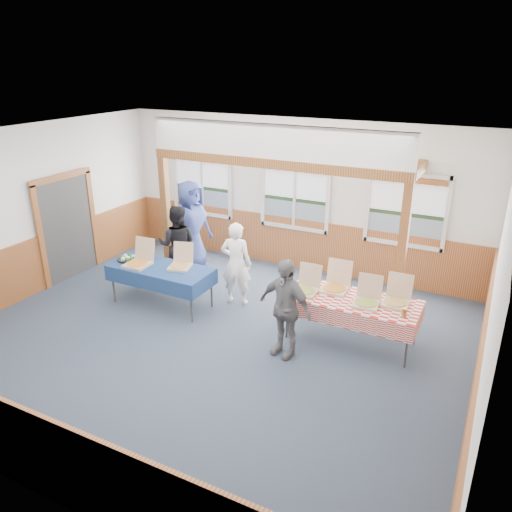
% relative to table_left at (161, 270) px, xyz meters
% --- Properties ---
extents(floor, '(8.00, 8.00, 0.00)m').
position_rel_table_left_xyz_m(floor, '(1.46, -0.66, -0.70)').
color(floor, '#293642').
rests_on(floor, ground).
extents(ceiling, '(8.00, 8.00, 0.00)m').
position_rel_table_left_xyz_m(ceiling, '(1.46, -0.66, 2.50)').
color(ceiling, white).
rests_on(ceiling, wall_back).
extents(wall_back, '(8.00, 0.00, 8.00)m').
position_rel_table_left_xyz_m(wall_back, '(1.46, 2.84, 0.90)').
color(wall_back, silver).
rests_on(wall_back, floor).
extents(wall_front, '(8.00, 0.00, 8.00)m').
position_rel_table_left_xyz_m(wall_front, '(1.46, -4.16, 0.90)').
color(wall_front, silver).
rests_on(wall_front, floor).
extents(wall_left, '(0.00, 8.00, 8.00)m').
position_rel_table_left_xyz_m(wall_left, '(-2.54, -0.66, 0.90)').
color(wall_left, silver).
rests_on(wall_left, floor).
extents(wall_right, '(0.00, 8.00, 8.00)m').
position_rel_table_left_xyz_m(wall_right, '(5.46, -0.66, 0.90)').
color(wall_right, silver).
rests_on(wall_right, floor).
extents(wainscot_back, '(7.98, 0.05, 1.10)m').
position_rel_table_left_xyz_m(wainscot_back, '(1.46, 2.81, -0.15)').
color(wainscot_back, brown).
rests_on(wainscot_back, floor).
extents(wainscot_front, '(7.98, 0.05, 1.10)m').
position_rel_table_left_xyz_m(wainscot_front, '(1.46, -4.14, -0.15)').
color(wainscot_front, brown).
rests_on(wainscot_front, floor).
extents(wainscot_left, '(0.05, 6.98, 1.10)m').
position_rel_table_left_xyz_m(wainscot_left, '(-2.52, -0.66, -0.15)').
color(wainscot_left, brown).
rests_on(wainscot_left, floor).
extents(wainscot_right, '(0.05, 6.98, 1.10)m').
position_rel_table_left_xyz_m(wainscot_right, '(5.43, -0.66, -0.15)').
color(wainscot_right, brown).
rests_on(wainscot_right, floor).
extents(cased_opening, '(0.06, 1.30, 2.10)m').
position_rel_table_left_xyz_m(cased_opening, '(-2.50, 0.24, 0.35)').
color(cased_opening, '#363636').
rests_on(cased_opening, wall_left).
extents(window_left, '(1.56, 0.10, 1.46)m').
position_rel_table_left_xyz_m(window_left, '(-0.84, 2.80, 0.98)').
color(window_left, silver).
rests_on(window_left, wall_back).
extents(window_mid, '(1.56, 0.10, 1.46)m').
position_rel_table_left_xyz_m(window_mid, '(1.46, 2.80, 0.98)').
color(window_mid, silver).
rests_on(window_mid, wall_back).
extents(window_right, '(1.56, 0.10, 1.46)m').
position_rel_table_left_xyz_m(window_right, '(3.76, 2.80, 0.98)').
color(window_right, silver).
rests_on(window_right, wall_back).
extents(post_left, '(0.15, 0.15, 2.40)m').
position_rel_table_left_xyz_m(post_left, '(-1.04, 1.64, 0.50)').
color(post_left, '#5F2F15').
rests_on(post_left, floor).
extents(post_right, '(0.15, 0.15, 2.40)m').
position_rel_table_left_xyz_m(post_right, '(3.96, 1.64, 0.50)').
color(post_right, '#5F2F15').
rests_on(post_right, floor).
extents(cross_beam, '(5.15, 0.18, 0.18)m').
position_rel_table_left_xyz_m(cross_beam, '(1.46, 1.64, 1.79)').
color(cross_beam, '#5F2F15').
rests_on(cross_beam, post_left).
extents(table_left, '(1.96, 0.94, 0.76)m').
position_rel_table_left_xyz_m(table_left, '(0.00, 0.00, 0.00)').
color(table_left, '#363636').
rests_on(table_left, floor).
extents(table_right, '(2.28, 1.60, 0.76)m').
position_rel_table_left_xyz_m(table_right, '(3.50, 0.32, 0.00)').
color(table_right, '#363636').
rests_on(table_right, floor).
extents(pizza_box_a, '(0.45, 0.53, 0.46)m').
position_rel_table_left_xyz_m(pizza_box_a, '(-0.40, -0.11, 0.12)').
color(pizza_box_a, tan).
rests_on(pizza_box_a, table_left).
extents(pizza_box_b, '(0.48, 0.54, 0.41)m').
position_rel_table_left_xyz_m(pizza_box_b, '(0.34, 0.16, 0.12)').
color(pizza_box_b, tan).
rests_on(pizza_box_b, table_left).
extents(pizza_box_c, '(0.39, 0.48, 0.42)m').
position_rel_table_left_xyz_m(pizza_box_c, '(2.75, 0.22, 0.12)').
color(pizza_box_c, tan).
rests_on(pizza_box_c, table_right).
extents(pizza_box_d, '(0.43, 0.52, 0.45)m').
position_rel_table_left_xyz_m(pizza_box_d, '(3.15, 0.51, 0.12)').
color(pizza_box_d, tan).
rests_on(pizza_box_d, table_right).
extents(pizza_box_e, '(0.41, 0.49, 0.42)m').
position_rel_table_left_xyz_m(pizza_box_e, '(3.75, 0.24, 0.12)').
color(pizza_box_e, tan).
rests_on(pizza_box_e, table_right).
extents(pizza_box_f, '(0.39, 0.48, 0.43)m').
position_rel_table_left_xyz_m(pizza_box_f, '(4.15, 0.46, 0.12)').
color(pizza_box_f, tan).
rests_on(pizza_box_f, table_right).
extents(veggie_tray, '(0.39, 0.39, 0.09)m').
position_rel_table_left_xyz_m(veggie_tray, '(-0.75, -0.00, 0.09)').
color(veggie_tray, black).
rests_on(veggie_tray, table_left).
extents(drink_glass, '(0.07, 0.07, 0.15)m').
position_rel_table_left_xyz_m(drink_glass, '(4.35, 0.07, 0.13)').
color(drink_glass, brown).
rests_on(drink_glass, table_right).
extents(woman_white, '(0.64, 0.49, 1.58)m').
position_rel_table_left_xyz_m(woman_white, '(1.20, 0.70, 0.09)').
color(woman_white, white).
rests_on(woman_white, floor).
extents(woman_black, '(0.96, 0.87, 1.61)m').
position_rel_table_left_xyz_m(woman_black, '(-0.33, 1.01, 0.10)').
color(woman_black, black).
rests_on(woman_black, floor).
extents(man_blue, '(0.86, 1.09, 1.95)m').
position_rel_table_left_xyz_m(man_blue, '(-0.47, 1.73, 0.27)').
color(man_blue, '#37478B').
rests_on(man_blue, floor).
extents(person_grey, '(0.99, 0.59, 1.58)m').
position_rel_table_left_xyz_m(person_grey, '(2.70, -0.50, 0.09)').
color(person_grey, slate).
rests_on(person_grey, floor).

